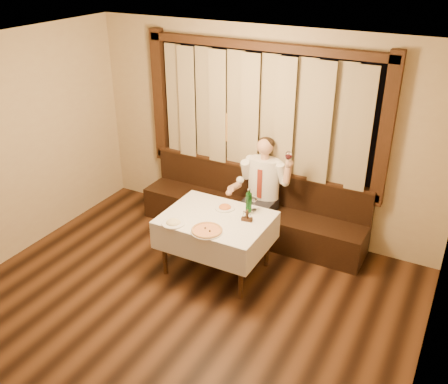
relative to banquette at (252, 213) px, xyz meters
The scene contains 10 objects.
room 2.12m from the banquette, 90.03° to the right, with size 5.01×6.01×2.81m.
banquette is the anchor object (origin of this frame).
dining_table 1.08m from the banquette, 90.00° to the right, with size 1.27×0.97×0.76m.
pizza 1.45m from the banquette, 87.00° to the right, with size 0.37×0.37×0.04m.
pasta_red 0.92m from the banquette, 90.50° to the right, with size 0.25×0.25×0.08m.
pasta_cream 1.53m from the banquette, 104.42° to the right, with size 0.28×0.28×0.09m.
green_bottle 1.01m from the banquette, 68.29° to the right, with size 0.07×0.07×0.33m.
table_wine_glass 0.94m from the banquette, 63.48° to the right, with size 0.07×0.07×0.19m.
cruet_caddy 1.12m from the banquette, 68.70° to the right, with size 0.13×0.08×0.14m.
seated_man 0.56m from the banquette, 27.06° to the right, with size 0.81×0.60×1.45m.
Camera 1 is at (2.52, -2.84, 3.70)m, focal length 40.00 mm.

